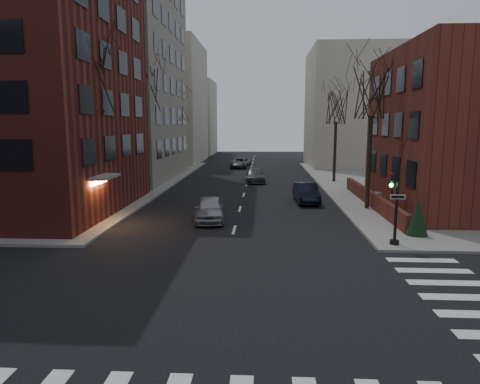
{
  "coord_description": "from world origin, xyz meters",
  "views": [
    {
      "loc": [
        1.6,
        -11.44,
        5.95
      ],
      "look_at": [
        0.28,
        13.04,
        2.0
      ],
      "focal_mm": 32.0,
      "sensor_mm": 36.0,
      "label": 1
    }
  ],
  "objects_px": {
    "tree_left_b": "(144,89)",
    "tree_left_c": "(176,106)",
    "streetlamp_near": "(139,145)",
    "tree_right_b": "(336,107)",
    "traffic_signal": "(395,209)",
    "car_lane_gray": "(255,175)",
    "evergreen_shrub": "(417,217)",
    "tree_right_a": "(372,92)",
    "car_lane_far": "(241,163)",
    "car_lane_silver": "(210,209)",
    "streetlamp_far": "(185,137)",
    "sandwich_board": "(378,199)",
    "tree_left_a": "(88,80)",
    "parked_sedan": "(306,193)"
  },
  "relations": [
    {
      "from": "streetlamp_near",
      "to": "car_lane_far",
      "type": "xyz_separation_m",
      "value": [
        6.76,
        24.0,
        -3.58
      ]
    },
    {
      "from": "streetlamp_near",
      "to": "sandwich_board",
      "type": "xyz_separation_m",
      "value": [
        17.98,
        -3.07,
        -3.59
      ]
    },
    {
      "from": "tree_right_b",
      "to": "car_lane_gray",
      "type": "distance_m",
      "value": 10.56
    },
    {
      "from": "tree_right_a",
      "to": "tree_right_b",
      "type": "distance_m",
      "value": 14.01
    },
    {
      "from": "traffic_signal",
      "to": "car_lane_gray",
      "type": "distance_m",
      "value": 24.12
    },
    {
      "from": "tree_right_b",
      "to": "streetlamp_near",
      "type": "distance_m",
      "value": 20.01
    },
    {
      "from": "tree_right_a",
      "to": "car_lane_far",
      "type": "height_order",
      "value": "tree_right_a"
    },
    {
      "from": "tree_left_b",
      "to": "streetlamp_far",
      "type": "bearing_deg",
      "value": 87.85
    },
    {
      "from": "tree_left_a",
      "to": "tree_left_b",
      "type": "distance_m",
      "value": 12.01
    },
    {
      "from": "tree_left_c",
      "to": "traffic_signal",
      "type": "bearing_deg",
      "value": -61.64
    },
    {
      "from": "tree_right_b",
      "to": "car_lane_silver",
      "type": "relative_size",
      "value": 2.1
    },
    {
      "from": "tree_right_a",
      "to": "evergreen_shrub",
      "type": "bearing_deg",
      "value": -83.0
    },
    {
      "from": "tree_left_a",
      "to": "tree_left_c",
      "type": "height_order",
      "value": "tree_left_a"
    },
    {
      "from": "tree_left_c",
      "to": "evergreen_shrub",
      "type": "xyz_separation_m",
      "value": [
        18.48,
        -29.16,
        -6.93
      ]
    },
    {
      "from": "traffic_signal",
      "to": "tree_right_a",
      "type": "bearing_deg",
      "value": 84.53
    },
    {
      "from": "tree_left_c",
      "to": "car_lane_gray",
      "type": "xyz_separation_m",
      "value": [
        9.6,
        -8.0,
        -7.34
      ]
    },
    {
      "from": "traffic_signal",
      "to": "parked_sedan",
      "type": "bearing_deg",
      "value": 104.6
    },
    {
      "from": "car_lane_silver",
      "to": "streetlamp_far",
      "type": "bearing_deg",
      "value": 97.59
    },
    {
      "from": "tree_right_a",
      "to": "streetlamp_far",
      "type": "height_order",
      "value": "tree_right_a"
    },
    {
      "from": "tree_left_b",
      "to": "tree_left_c",
      "type": "xyz_separation_m",
      "value": [
        0.0,
        14.0,
        -0.88
      ]
    },
    {
      "from": "evergreen_shrub",
      "to": "streetlamp_near",
      "type": "bearing_deg",
      "value": 148.02
    },
    {
      "from": "tree_right_b",
      "to": "traffic_signal",
      "type": "bearing_deg",
      "value": -92.15
    },
    {
      "from": "tree_left_c",
      "to": "sandwich_board",
      "type": "bearing_deg",
      "value": -48.58
    },
    {
      "from": "tree_left_c",
      "to": "streetlamp_near",
      "type": "xyz_separation_m",
      "value": [
        0.6,
        -18.0,
        -3.79
      ]
    },
    {
      "from": "tree_left_a",
      "to": "evergreen_shrub",
      "type": "height_order",
      "value": "tree_left_a"
    },
    {
      "from": "sandwich_board",
      "to": "car_lane_silver",
      "type": "bearing_deg",
      "value": -164.26
    },
    {
      "from": "tree_left_a",
      "to": "tree_left_b",
      "type": "xyz_separation_m",
      "value": [
        0.0,
        12.0,
        0.44
      ]
    },
    {
      "from": "streetlamp_far",
      "to": "sandwich_board",
      "type": "height_order",
      "value": "streetlamp_far"
    },
    {
      "from": "tree_right_b",
      "to": "tree_left_b",
      "type": "bearing_deg",
      "value": -161.18
    },
    {
      "from": "car_lane_gray",
      "to": "evergreen_shrub",
      "type": "xyz_separation_m",
      "value": [
        8.88,
        -21.16,
        0.4
      ]
    },
    {
      "from": "tree_left_a",
      "to": "tree_right_a",
      "type": "bearing_deg",
      "value": 12.8
    },
    {
      "from": "tree_right_a",
      "to": "tree_right_b",
      "type": "relative_size",
      "value": 1.06
    },
    {
      "from": "tree_left_b",
      "to": "tree_right_a",
      "type": "distance_m",
      "value": 19.35
    },
    {
      "from": "tree_right_b",
      "to": "car_lane_far",
      "type": "bearing_deg",
      "value": 126.17
    },
    {
      "from": "evergreen_shrub",
      "to": "tree_left_c",
      "type": "bearing_deg",
      "value": 122.36
    },
    {
      "from": "streetlamp_far",
      "to": "evergreen_shrub",
      "type": "relative_size",
      "value": 3.32
    },
    {
      "from": "car_lane_silver",
      "to": "evergreen_shrub",
      "type": "height_order",
      "value": "evergreen_shrub"
    },
    {
      "from": "sandwich_board",
      "to": "tree_left_b",
      "type": "bearing_deg",
      "value": 152.28
    },
    {
      "from": "car_lane_gray",
      "to": "evergreen_shrub",
      "type": "bearing_deg",
      "value": -69.14
    },
    {
      "from": "traffic_signal",
      "to": "streetlamp_far",
      "type": "height_order",
      "value": "streetlamp_far"
    },
    {
      "from": "parked_sedan",
      "to": "evergreen_shrub",
      "type": "bearing_deg",
      "value": -67.1
    },
    {
      "from": "tree_right_a",
      "to": "tree_right_b",
      "type": "height_order",
      "value": "tree_right_a"
    },
    {
      "from": "streetlamp_far",
      "to": "car_lane_gray",
      "type": "height_order",
      "value": "streetlamp_far"
    },
    {
      "from": "parked_sedan",
      "to": "evergreen_shrub",
      "type": "relative_size",
      "value": 2.37
    },
    {
      "from": "tree_right_a",
      "to": "evergreen_shrub",
      "type": "xyz_separation_m",
      "value": [
        0.88,
        -7.16,
        -6.93
      ]
    },
    {
      "from": "tree_right_a",
      "to": "sandwich_board",
      "type": "height_order",
      "value": "tree_right_a"
    },
    {
      "from": "tree_right_b",
      "to": "car_lane_far",
      "type": "height_order",
      "value": "tree_right_b"
    },
    {
      "from": "tree_left_a",
      "to": "car_lane_silver",
      "type": "xyz_separation_m",
      "value": [
        7.14,
        0.16,
        -7.73
      ]
    },
    {
      "from": "tree_right_a",
      "to": "parked_sedan",
      "type": "xyz_separation_m",
      "value": [
        -3.92,
        2.73,
        -7.29
      ]
    },
    {
      "from": "car_lane_gray",
      "to": "car_lane_far",
      "type": "xyz_separation_m",
      "value": [
        -2.24,
        14.01,
        -0.03
      ]
    }
  ]
}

